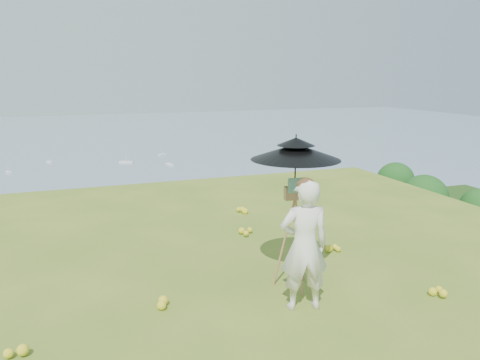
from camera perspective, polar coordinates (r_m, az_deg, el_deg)
name	(u,v)px	position (r m, az deg, el deg)	size (l,w,h in m)	color
ground	(201,297)	(6.42, -4.73, -14.02)	(14.00, 14.00, 0.00)	#547320
shoreline_tier	(94,299)	(89.45, -17.39, -13.69)	(170.00, 28.00, 8.00)	#6B6355
bay_water	(76,150)	(248.30, -19.31, 3.44)	(700.00, 700.00, 0.00)	slate
slope_trees	(101,280)	(44.34, -16.58, -11.65)	(110.00, 50.00, 6.00)	#164C18
harbor_town	(91,265)	(86.82, -17.67, -9.83)	(110.00, 22.00, 5.00)	silver
moored_boats	(41,186)	(170.86, -23.06, -0.68)	(140.00, 140.00, 0.70)	white
wildflowers	(197,285)	(6.61, -5.32, -12.63)	(10.00, 10.50, 0.12)	yellow
painter	(304,246)	(5.84, 7.83, -7.93)	(0.61, 0.40, 1.67)	white
field_easel	(294,233)	(6.42, 6.65, -6.46)	(0.59, 0.59, 1.56)	#965E3F
sun_umbrella	(295,166)	(6.21, 6.76, 1.72)	(1.19, 1.19, 0.84)	black
painter_cap	(306,183)	(5.61, 8.07, -0.37)	(0.22, 0.27, 0.10)	#D1727A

